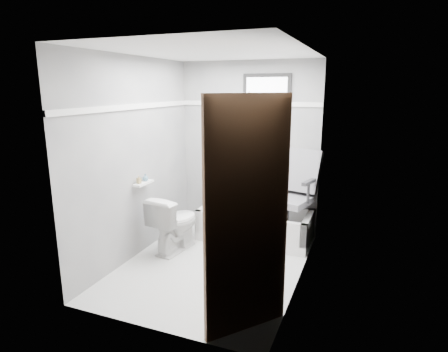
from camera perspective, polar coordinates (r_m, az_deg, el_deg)
The scene contains 19 objects.
floor at distance 4.53m, azimuth -1.67°, elevation -13.37°, with size 2.60×2.60×0.00m, color silver.
ceiling at distance 4.07m, azimuth -1.91°, elevation 18.45°, with size 2.60×2.60×0.00m, color silver.
wall_back at distance 5.33m, azimuth 3.76°, elevation 4.29°, with size 2.00×0.02×2.40m, color slate.
wall_front at distance 3.02m, azimuth -11.58°, elevation -3.04°, with size 2.00×0.02×2.40m, color slate.
wall_left at distance 4.62m, azimuth -13.27°, elevation 2.54°, with size 0.02×2.60×2.40m, color slate.
wall_right at distance 3.86m, azimuth 11.99°, elevation 0.51°, with size 0.02×2.60×2.40m, color slate.
bathtub at distance 5.18m, azimuth 4.77°, elevation -7.36°, with size 1.50×0.70×0.42m, color silver, non-canonical shape.
office_chair at distance 4.96m, azimuth 9.65°, elevation -2.69°, with size 0.65×0.65×1.13m, color slate, non-canonical shape.
toilet at distance 4.82m, azimuth -7.50°, elevation -7.11°, with size 0.41×0.73×0.72m, color white.
door at distance 2.72m, azimuth 6.69°, elevation -9.16°, with size 0.78×0.78×2.00m, color #54341F, non-canonical shape.
window at distance 5.18m, azimuth 6.55°, elevation 13.07°, with size 0.66×0.04×0.40m, color black, non-canonical shape.
backerboard at distance 5.33m, azimuth 6.22°, elevation -0.15°, with size 1.50×0.02×0.78m, color #4C4C4F.
trim_back at distance 5.26m, azimuth 3.82°, elevation 10.95°, with size 2.00×0.02×0.06m, color white.
trim_left at distance 4.54m, azimuth -13.55°, elevation 10.24°, with size 0.02×2.60×0.06m, color white.
pole at distance 5.09m, azimuth 4.52°, elevation 2.12°, with size 0.02×0.02×1.95m, color silver.
shelf at distance 4.67m, azimuth -12.15°, elevation -1.07°, with size 0.10×0.32×0.03m, color white.
soap_bottle_a at distance 4.59m, azimuth -12.85°, elevation -0.50°, with size 0.04×0.04×0.10m, color #9F874F.
soap_bottle_b at distance 4.71m, azimuth -11.89°, elevation -0.19°, with size 0.07×0.07×0.09m, color slate.
faucet at distance 5.51m, azimuth 1.58°, elevation -2.32°, with size 0.26×0.10×0.16m, color silver, non-canonical shape.
Camera 1 is at (1.61, -3.72, 2.04)m, focal length 30.00 mm.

